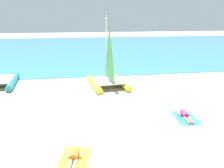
# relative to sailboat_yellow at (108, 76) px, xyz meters

# --- Properties ---
(ground_plane) EXTENTS (120.00, 120.00, 0.00)m
(ground_plane) POSITION_rel_sailboat_yellow_xyz_m (-0.29, 1.05, -0.78)
(ground_plane) COLOR beige
(ocean_water) EXTENTS (120.00, 40.00, 0.05)m
(ocean_water) POSITION_rel_sailboat_yellow_xyz_m (-0.29, 23.00, -0.76)
(ocean_water) COLOR teal
(ocean_water) RESTS_ON ground
(sailboat_yellow) EXTENTS (2.98, 4.28, 5.27)m
(sailboat_yellow) POSITION_rel_sailboat_yellow_xyz_m (0.00, 0.00, 0.00)
(sailboat_yellow) COLOR yellow
(sailboat_yellow) RESTS_ON ground
(towel_left) EXTENTS (1.43, 2.07, 0.01)m
(towel_left) POSITION_rel_sailboat_yellow_xyz_m (-2.73, -9.54, -0.78)
(towel_left) COLOR yellow
(towel_left) RESTS_ON ground
(sunbather_left) EXTENTS (0.68, 1.56, 0.30)m
(sunbather_left) POSITION_rel_sailboat_yellow_xyz_m (-2.72, -9.48, -0.65)
(sunbather_left) COLOR orange
(sunbather_left) RESTS_ON towel_left
(towel_right) EXTENTS (1.30, 2.01, 0.01)m
(towel_right) POSITION_rel_sailboat_yellow_xyz_m (3.18, -6.57, -0.78)
(towel_right) COLOR #338CD8
(towel_right) RESTS_ON ground
(sunbather_right) EXTENTS (0.59, 1.57, 0.30)m
(sunbather_right) POSITION_rel_sailboat_yellow_xyz_m (3.19, -6.51, -0.65)
(sunbather_right) COLOR #D83372
(sunbather_right) RESTS_ON towel_right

